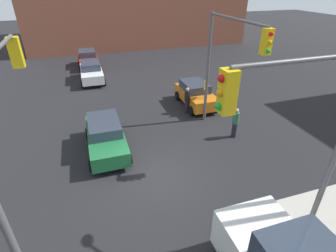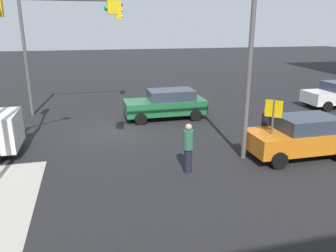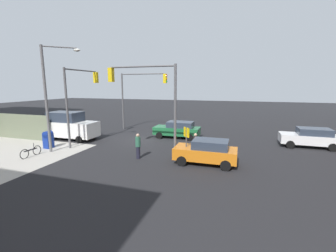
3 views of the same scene
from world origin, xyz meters
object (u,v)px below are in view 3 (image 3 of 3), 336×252
at_px(hatchback_white, 310,137).
at_px(pedestrian_waiting, 195,145).
at_px(traffic_signal_se_corner, 139,90).
at_px(pedestrian_crossing, 138,146).
at_px(street_lamp_corner, 51,91).
at_px(sedan_orange, 207,151).
at_px(van_white_delivery, 69,126).
at_px(traffic_signal_nw_corner, 148,93).
at_px(bicycle_leaning_on_fence, 31,152).
at_px(traffic_signal_ne_corner, 80,92).
at_px(hatchback_green, 178,129).
at_px(mailbox_blue, 48,139).

height_order(hatchback_white, pedestrian_waiting, pedestrian_waiting).
height_order(traffic_signal_se_corner, pedestrian_crossing, traffic_signal_se_corner).
bearing_deg(street_lamp_corner, hatchback_white, -158.87).
bearing_deg(street_lamp_corner, pedestrian_waiting, -170.68).
xyz_separation_m(sedan_orange, van_white_delivery, (13.61, -3.03, 0.44)).
bearing_deg(pedestrian_crossing, traffic_signal_nw_corner, 151.82).
distance_m(van_white_delivery, bicycle_leaning_on_fence, 5.62).
bearing_deg(traffic_signal_ne_corner, hatchback_green, -147.39).
relative_size(traffic_signal_ne_corner, hatchback_white, 1.48).
distance_m(traffic_signal_se_corner, pedestrian_waiting, 12.21).
bearing_deg(bicycle_leaning_on_fence, pedestrian_waiting, -163.41).
bearing_deg(traffic_signal_ne_corner, sedan_orange, 170.09).
bearing_deg(traffic_signal_nw_corner, pedestrian_waiting, -167.93).
relative_size(street_lamp_corner, pedestrian_crossing, 4.46).
height_order(hatchback_green, hatchback_white, same).
bearing_deg(traffic_signal_nw_corner, hatchback_green, -93.76).
bearing_deg(sedan_orange, hatchback_green, -60.55).
height_order(street_lamp_corner, hatchback_white, street_lamp_corner).
bearing_deg(pedestrian_waiting, hatchback_green, 86.41).
height_order(pedestrian_waiting, bicycle_leaning_on_fence, pedestrian_waiting).
relative_size(traffic_signal_ne_corner, pedestrian_crossing, 3.62).
xyz_separation_m(hatchback_white, pedestrian_waiting, (8.57, 5.70, 0.09)).
xyz_separation_m(mailbox_blue, pedestrian_crossing, (-8.20, 0.20, 0.17)).
distance_m(mailbox_blue, pedestrian_waiting, 12.06).
bearing_deg(pedestrian_waiting, mailbox_blue, 155.52).
distance_m(traffic_signal_ne_corner, van_white_delivery, 4.18).
xyz_separation_m(hatchback_green, pedestrian_crossing, (0.95, 7.10, 0.09)).
bearing_deg(hatchback_white, bicycle_leaning_on_fence, 24.48).
relative_size(street_lamp_corner, bicycle_leaning_on_fence, 4.57).
bearing_deg(traffic_signal_ne_corner, traffic_signal_se_corner, -106.26).
xyz_separation_m(street_lamp_corner, hatchback_green, (-7.87, -7.45, -3.86)).
height_order(traffic_signal_ne_corner, van_white_delivery, traffic_signal_ne_corner).
height_order(hatchback_green, bicycle_leaning_on_fence, hatchback_green).
bearing_deg(traffic_signal_se_corner, traffic_signal_ne_corner, 73.74).
bearing_deg(pedestrian_crossing, traffic_signal_se_corner, -147.03).
bearing_deg(hatchback_green, bicycle_leaning_on_fence, 46.77).
bearing_deg(street_lamp_corner, mailbox_blue, -23.58).
relative_size(pedestrian_waiting, bicycle_leaning_on_fence, 1.02).
height_order(mailbox_blue, pedestrian_crossing, pedestrian_crossing).
relative_size(traffic_signal_ne_corner, van_white_delivery, 1.20).
bearing_deg(sedan_orange, pedestrian_waiting, -47.51).
xyz_separation_m(traffic_signal_nw_corner, traffic_signal_ne_corner, (7.03, -1.63, -0.05)).
bearing_deg(traffic_signal_nw_corner, sedan_orange, 175.48).
bearing_deg(traffic_signal_nw_corner, mailbox_blue, 3.28).
bearing_deg(hatchback_white, traffic_signal_se_corner, -8.85).
distance_m(traffic_signal_se_corner, pedestrian_crossing, 11.26).
distance_m(pedestrian_crossing, pedestrian_waiting, 4.05).
bearing_deg(pedestrian_waiting, traffic_signal_ne_corner, 144.64).
bearing_deg(traffic_signal_se_corner, hatchback_white, 171.15).
bearing_deg(traffic_signal_nw_corner, bicycle_leaning_on_fence, 18.36).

